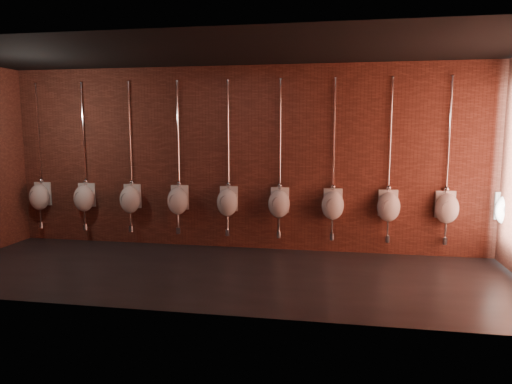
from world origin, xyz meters
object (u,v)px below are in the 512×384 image
urinal_3 (178,200)px  urinal_9 (507,209)px  urinal_0 (40,196)px  urinal_6 (333,204)px  urinal_4 (228,201)px  urinal_7 (389,206)px  urinal_1 (84,197)px  urinal_5 (279,203)px  urinal_8 (447,207)px  urinal_2 (130,199)px

urinal_3 → urinal_9: (5.48, 0.00, 0.00)m
urinal_0 → urinal_6: bearing=0.0°
urinal_9 → urinal_4: bearing=180.0°
urinal_4 → urinal_7: same height
urinal_6 → urinal_7: 0.91m
urinal_3 → urinal_4: 0.91m
urinal_9 → urinal_6: bearing=180.0°
urinal_1 → urinal_4: (2.74, 0.00, 0.00)m
urinal_0 → urinal_6: 5.48m
urinal_5 → urinal_8: (2.74, 0.00, 0.00)m
urinal_4 → urinal_5: (0.91, 0.00, 0.00)m
urinal_6 → urinal_9: (2.74, 0.00, 0.00)m
urinal_1 → urinal_4: 2.74m
urinal_1 → urinal_8: (6.40, 0.00, 0.00)m
urinal_2 → urinal_8: 5.48m
urinal_0 → urinal_5: same height
urinal_5 → urinal_6: 0.91m
urinal_7 → urinal_9: same height
urinal_6 → urinal_4: bearing=180.0°
urinal_4 → urinal_9: size_ratio=1.00×
urinal_0 → urinal_9: same height
urinal_1 → urinal_6: size_ratio=1.00×
urinal_4 → urinal_9: bearing=0.0°
urinal_2 → urinal_6: bearing=0.0°
urinal_2 → urinal_8: same height
urinal_9 → urinal_0: bearing=180.0°
urinal_6 → urinal_9: 2.74m
urinal_0 → urinal_3: (2.74, 0.00, 0.00)m
urinal_3 → urinal_8: 4.57m
urinal_3 → urinal_5: same height
urinal_0 → urinal_1: size_ratio=1.00×
urinal_5 → urinal_6: same height
urinal_0 → urinal_8: bearing=0.0°
urinal_1 → urinal_3: same height
urinal_8 → urinal_0: bearing=180.0°
urinal_2 → urinal_9: (6.40, 0.00, 0.00)m
urinal_6 → urinal_5: bearing=180.0°
urinal_3 → urinal_8: (4.57, 0.00, 0.00)m
urinal_6 → urinal_3: bearing=180.0°
urinal_0 → urinal_8: size_ratio=1.00×
urinal_0 → urinal_8: same height
urinal_1 → urinal_2: bearing=0.0°
urinal_2 → urinal_7: size_ratio=1.00×
urinal_7 → urinal_8: bearing=0.0°
urinal_0 → urinal_1: 0.91m
urinal_0 → urinal_3: bearing=0.0°
urinal_1 → urinal_2: same height
urinal_5 → urinal_1: bearing=180.0°
urinal_1 → urinal_3: 1.83m
urinal_0 → urinal_4: (3.66, 0.00, 0.00)m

